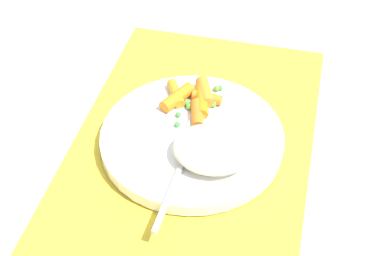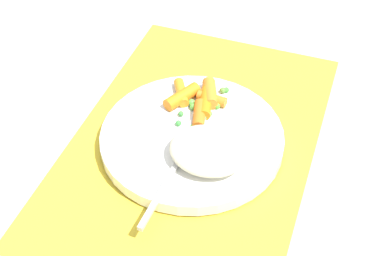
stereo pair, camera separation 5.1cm
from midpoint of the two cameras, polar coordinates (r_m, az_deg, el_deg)
name	(u,v)px [view 1 (the left image)]	position (r m, az deg, el deg)	size (l,w,h in m)	color
ground_plane	(192,146)	(0.72, -2.04, -1.93)	(2.40, 2.40, 0.00)	beige
placemat	(192,145)	(0.72, -2.04, -1.77)	(0.47, 0.30, 0.01)	gold
plate	(192,138)	(0.71, -2.07, -1.13)	(0.23, 0.23, 0.02)	white
rice_mound	(212,149)	(0.67, -0.17, -2.22)	(0.08, 0.09, 0.03)	beige
carrot_portion	(193,99)	(0.74, -1.83, 2.87)	(0.09, 0.08, 0.02)	orange
pea_scatter	(199,111)	(0.73, -1.26, 1.71)	(0.09, 0.05, 0.01)	#57AA3E
fork	(183,154)	(0.68, -3.13, -2.77)	(0.19, 0.02, 0.01)	silver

